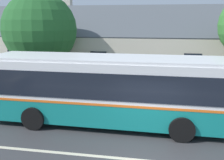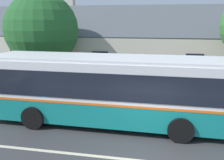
# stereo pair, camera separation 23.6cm
# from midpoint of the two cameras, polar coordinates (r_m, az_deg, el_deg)

# --- Properties ---
(sidewalk_far) EXTENTS (60.00, 3.00, 0.15)m
(sidewalk_far) POSITION_cam_midpoint_polar(r_m,az_deg,el_deg) (14.27, 8.15, -5.03)
(sidewalk_far) COLOR #ADAAA3
(sidewalk_far) RESTS_ON ground
(community_building) EXTENTS (26.91, 10.02, 6.84)m
(community_building) POSITION_cam_midpoint_polar(r_m,az_deg,el_deg) (21.52, 7.62, 6.13)
(community_building) COLOR beige
(community_building) RESTS_ON ground
(transit_bus) EXTENTS (10.61, 2.86, 3.05)m
(transit_bus) POSITION_cam_midpoint_polar(r_m,az_deg,el_deg) (11.07, -2.07, -1.89)
(transit_bus) COLOR #147F7A
(transit_bus) RESTS_ON ground
(street_tree_secondary) EXTENTS (4.59, 4.59, 6.31)m
(street_tree_secondary) POSITION_cam_midpoint_polar(r_m,az_deg,el_deg) (16.56, -16.14, 10.66)
(street_tree_secondary) COLOR #4C3828
(street_tree_secondary) RESTS_ON ground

